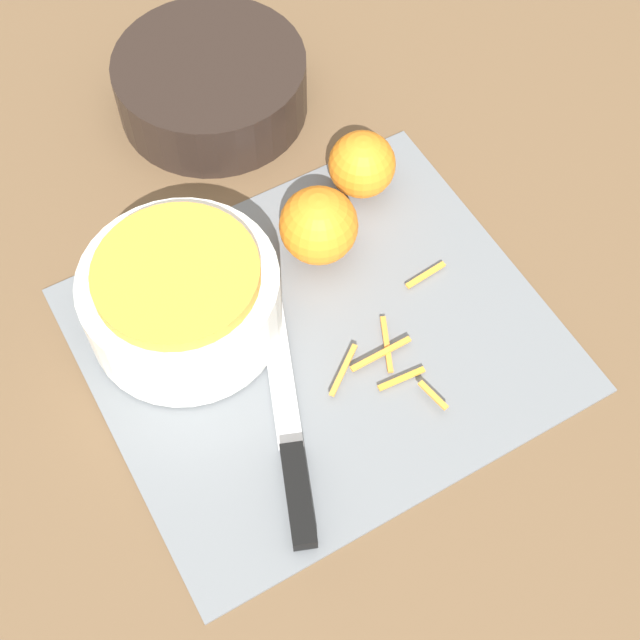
# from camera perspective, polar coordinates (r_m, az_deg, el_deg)

# --- Properties ---
(ground_plane) EXTENTS (4.00, 4.00, 0.00)m
(ground_plane) POSITION_cam_1_polar(r_m,az_deg,el_deg) (0.82, 0.00, -1.28)
(ground_plane) COLOR brown
(cutting_board) EXTENTS (0.41, 0.35, 0.01)m
(cutting_board) POSITION_cam_1_polar(r_m,az_deg,el_deg) (0.82, 0.00, -1.18)
(cutting_board) COLOR slate
(cutting_board) RESTS_ON ground_plane
(bowl_speckled) EXTENTS (0.18, 0.18, 0.09)m
(bowl_speckled) POSITION_cam_1_polar(r_m,az_deg,el_deg) (0.80, -8.85, 1.46)
(bowl_speckled) COLOR silver
(bowl_speckled) RESTS_ON cutting_board
(bowl_dark) EXTENTS (0.20, 0.20, 0.07)m
(bowl_dark) POSITION_cam_1_polar(r_m,az_deg,el_deg) (0.98, -6.96, 14.74)
(bowl_dark) COLOR black
(bowl_dark) RESTS_ON ground_plane
(knife) EXTENTS (0.10, 0.23, 0.02)m
(knife) POSITION_cam_1_polar(r_m,az_deg,el_deg) (0.76, -1.71, -9.04)
(knife) COLOR black
(knife) RESTS_ON cutting_board
(orange_left) EXTENTS (0.07, 0.07, 0.07)m
(orange_left) POSITION_cam_1_polar(r_m,az_deg,el_deg) (0.89, 2.70, 9.91)
(orange_left) COLOR orange
(orange_left) RESTS_ON cutting_board
(orange_right) EXTENTS (0.08, 0.08, 0.08)m
(orange_right) POSITION_cam_1_polar(r_m,az_deg,el_deg) (0.84, -0.09, 6.07)
(orange_right) COLOR orange
(orange_right) RESTS_ON cutting_board
(peel_pile) EXTENTS (0.17, 0.13, 0.01)m
(peel_pile) POSITION_cam_1_polar(r_m,az_deg,el_deg) (0.81, 4.57, -1.96)
(peel_pile) COLOR orange
(peel_pile) RESTS_ON cutting_board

